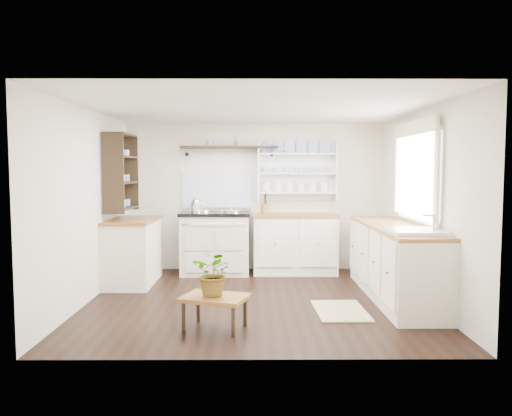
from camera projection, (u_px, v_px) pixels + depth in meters
name	position (u px, v px, depth m)	size (l,w,h in m)	color
floor	(256.00, 300.00, 6.04)	(4.00, 3.80, 0.01)	black
wall_back	(255.00, 197.00, 7.85)	(4.00, 0.02, 2.30)	silver
wall_right	(423.00, 205.00, 5.96)	(0.02, 3.80, 2.30)	silver
wall_left	(88.00, 206.00, 5.94)	(0.02, 3.80, 2.30)	silver
ceiling	(256.00, 108.00, 5.86)	(4.00, 3.80, 0.01)	white
window	(415.00, 171.00, 6.08)	(0.08, 1.55, 1.22)	white
aga_cooker	(216.00, 242.00, 7.57)	(1.05, 0.73, 0.97)	beige
back_cabinets	(295.00, 243.00, 7.60)	(1.27, 0.63, 0.90)	#EEE4CD
right_cabinets	(394.00, 261.00, 6.11)	(0.62, 2.43, 0.90)	#EEE4CD
belfast_sink	(415.00, 242.00, 5.34)	(0.55, 0.60, 0.45)	white
left_cabinets	(133.00, 250.00, 6.89)	(0.62, 1.13, 0.90)	#EEE4CD
plate_rack	(297.00, 171.00, 7.78)	(1.20, 0.22, 0.90)	white
high_shelf	(229.00, 148.00, 7.66)	(1.50, 0.29, 0.16)	black
left_shelving	(121.00, 172.00, 6.81)	(0.28, 0.80, 1.05)	black
kettle	(196.00, 206.00, 7.40)	(0.18, 0.18, 0.22)	silver
utensil_crock	(265.00, 209.00, 7.64)	(0.12, 0.12, 0.14)	olive
center_table	(215.00, 300.00, 4.92)	(0.72, 0.61, 0.33)	brown
potted_plant	(215.00, 273.00, 4.90)	(0.41, 0.35, 0.45)	#3F7233
floor_rug	(340.00, 311.00, 5.55)	(0.55, 0.85, 0.02)	#9B8A5A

